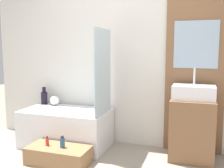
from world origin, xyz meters
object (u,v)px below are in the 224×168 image
at_px(vase_tall_dark, 44,97).
at_px(bottle_soap_secondary, 62,142).
at_px(sink, 194,92).
at_px(vase_round_light, 55,100).
at_px(bottle_soap_primary, 47,141).
at_px(bathtub, 66,128).
at_px(wooden_step_bench, 59,155).

height_order(vase_tall_dark, bottle_soap_secondary, vase_tall_dark).
height_order(sink, vase_tall_dark, sink).
distance_m(vase_round_light, bottle_soap_secondary, 0.96).
relative_size(bottle_soap_primary, bottle_soap_secondary, 0.80).
bearing_deg(bathtub, sink, 3.16).
xyz_separation_m(wooden_step_bench, bottle_soap_secondary, (0.05, 0.00, 0.16)).
relative_size(sink, bottle_soap_primary, 4.45).
distance_m(vase_tall_dark, vase_round_light, 0.19).
bearing_deg(bottle_soap_primary, bathtub, 94.10).
height_order(sink, vase_round_light, sink).
xyz_separation_m(sink, vase_round_light, (-1.93, 0.12, -0.24)).
bearing_deg(vase_round_light, bottle_soap_secondary, -54.46).
bearing_deg(vase_tall_dark, bottle_soap_primary, -55.83).
bearing_deg(bathtub, bottle_soap_primary, -85.90).
bearing_deg(vase_tall_dark, vase_round_light, -7.00).
bearing_deg(bathtub, wooden_step_bench, -71.06).
xyz_separation_m(wooden_step_bench, bottle_soap_primary, (-0.14, 0.00, 0.15)).
relative_size(wooden_step_bench, sink, 1.50).
relative_size(vase_round_light, bottle_soap_secondary, 1.02).
bearing_deg(bathtub, vase_round_light, 144.43).
height_order(wooden_step_bench, sink, sink).
relative_size(wooden_step_bench, vase_round_light, 5.23).
bearing_deg(bottle_soap_secondary, bottle_soap_primary, -180.00).
bearing_deg(bottle_soap_secondary, vase_round_light, 125.54).
height_order(bottle_soap_primary, bottle_soap_secondary, bottle_soap_secondary).
xyz_separation_m(sink, vase_tall_dark, (-2.12, 0.14, -0.21)).
height_order(vase_round_light, bottle_soap_secondary, vase_round_light).
height_order(wooden_step_bench, bottle_soap_primary, bottle_soap_primary).
bearing_deg(wooden_step_bench, vase_round_light, 122.68).
bearing_deg(vase_round_light, bathtub, -35.57).
bearing_deg(vase_tall_dark, bottle_soap_secondary, -46.82).
height_order(bathtub, bottle_soap_primary, bathtub).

